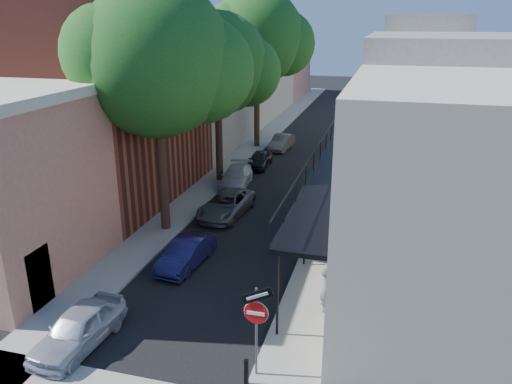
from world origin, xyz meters
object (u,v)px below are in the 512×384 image
Objects in this scene: oak_mid at (225,66)px; parked_car_d at (236,177)px; oak_near at (167,63)px; parked_car_b at (186,253)px; pedestrian at (326,289)px; parked_car_e at (259,160)px; parked_car_c at (226,204)px; parked_car_f at (282,142)px; bollard at (246,372)px; sign_post at (256,316)px; oak_far at (264,39)px; parked_car_a at (79,328)px.

oak_mid reaches higher than parked_car_d.
parked_car_b is at bearing -60.22° from oak_near.
pedestrian reaches higher than parked_car_d.
parked_car_c is at bearing -87.33° from parked_car_e.
parked_car_f is (0.41, 5.25, 0.03)m from parked_car_e.
parked_car_f reaches higher than parked_car_b.
parked_car_d is 1.25× the size of parked_car_e.
parked_car_c reaches higher than bollard.
oak_mid is 16.78m from pedestrian.
oak_near is at bearing -89.63° from oak_mid.
oak_near is (-6.53, 9.29, 5.84)m from sign_post.
parked_car_d is (-5.50, 16.75, 0.07)m from bollard.
parked_car_c is 14.15m from parked_car_f.
oak_far is 3.64× the size of parked_car_e.
parked_car_b is 0.81× the size of parked_car_c.
oak_far is at bearing 100.93° from parked_car_b.
oak_far is 12.64m from parked_car_d.
sign_post is 7.56m from parked_car_b.
parked_car_d is (0.87, 6.99, -7.29)m from oak_near.
parked_car_f is at bearing 100.23° from bollard.
parked_car_a is 8.13m from pedestrian.
parked_car_c is (1.79, 2.32, -7.28)m from oak_near.
bollard is 5.58m from parked_car_a.
parked_car_c is at bearing -71.91° from oak_mid.
oak_far is (0.01, 17.01, 0.38)m from oak_near.
oak_near reaches higher than parked_car_a.
sign_post is 12.77m from oak_near.
parked_car_d is at bearing 101.47° from parked_car_b.
oak_near is 17.01m from oak_far.
sign_post is at bearing 153.30° from pedestrian.
oak_near reaches higher than parked_car_f.
oak_near reaches higher than sign_post.
pedestrian is (7.97, -5.44, -6.96)m from oak_near.
oak_mid is at bearing -90.41° from oak_far.
oak_far reaches higher than parked_car_e.
oak_mid is at bearing 112.24° from parked_car_c.
parked_car_a reaches higher than parked_car_b.
parked_car_c is (-0.17, 5.76, 0.03)m from parked_car_b.
bollard is 26.66m from parked_car_f.
oak_mid is at bearing 96.35° from parked_car_a.
parked_car_f is at bearing 84.35° from oak_near.
parked_car_c is at bearing 112.18° from sign_post.
oak_mid is 2.50× the size of parked_car_d.
oak_near is 7.85m from parked_car_c.
parked_car_e is at bearing 78.81° from parked_car_d.
oak_near is 7.18× the size of pedestrian.
oak_near reaches higher than parked_car_e.
oak_near is 18.09m from parked_car_f.
bollard is at bearing -70.10° from oak_mid.
parked_car_b is (-4.40, 6.32, 0.05)m from bollard.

